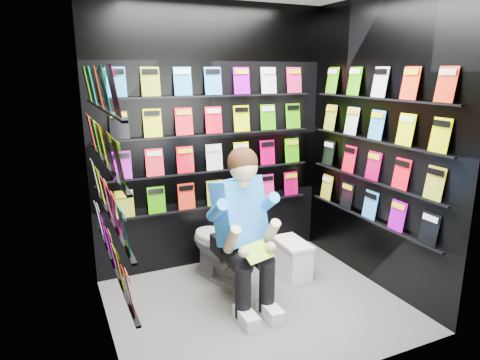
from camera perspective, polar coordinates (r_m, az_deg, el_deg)
name	(u,v)px	position (r m, az deg, el deg)	size (l,w,h in m)	color
floor	(257,305)	(3.83, 2.26, -16.33)	(2.40, 2.40, 0.00)	slate
wall_back	(213,139)	(4.26, -3.65, 5.49)	(2.40, 0.04, 2.60)	black
wall_front	(337,188)	(2.53, 12.78, -1.02)	(2.40, 0.04, 2.60)	black
wall_left	(99,171)	(3.02, -18.25, 1.09)	(0.04, 2.00, 2.60)	black
wall_right	(378,146)	(4.04, 17.88, 4.34)	(0.04, 2.00, 2.60)	black
comics_back	(214,139)	(4.23, -3.50, 5.50)	(2.10, 0.06, 1.37)	#ED1C6E
comics_left	(104,170)	(3.02, -17.70, 1.24)	(0.06, 1.70, 1.37)	#ED1C6E
comics_right	(375,146)	(4.02, 17.57, 4.38)	(0.06, 1.70, 1.37)	#ED1C6E
toilet	(222,244)	(4.09, -2.41, -8.50)	(0.42, 0.75, 0.73)	white
longbox	(292,259)	(4.30, 6.93, -10.46)	(0.23, 0.42, 0.31)	white
longbox_lid	(292,243)	(4.23, 7.00, -8.34)	(0.25, 0.44, 0.03)	white
reader	(239,212)	(3.61, -0.20, -4.35)	(0.56, 0.82, 1.51)	blue
held_comic	(257,252)	(3.39, 2.27, -9.56)	(0.25, 0.01, 0.17)	green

